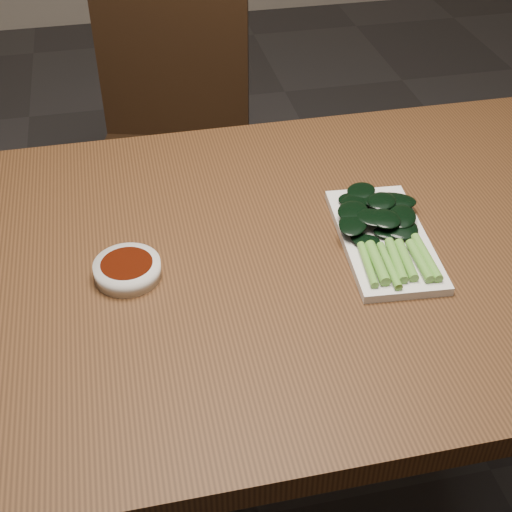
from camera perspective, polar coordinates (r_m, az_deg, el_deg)
The scene contains 5 objects.
table at distance 1.15m, azimuth 0.34°, elevation -2.48°, with size 1.40×0.80×0.75m.
chair_far at distance 1.92m, azimuth -6.77°, elevation 9.10°, with size 0.49×0.49×0.89m.
sauce_bowl at distance 1.07m, azimuth -10.25°, elevation -1.06°, with size 0.10×0.10×0.03m.
serving_plate at distance 1.14m, azimuth 10.20°, elevation 1.33°, with size 0.15×0.28×0.01m.
gai_lan at distance 1.13m, azimuth 10.20°, elevation 2.33°, with size 0.17×0.28×0.02m.
Camera 1 is at (-0.19, -0.84, 1.44)m, focal length 50.00 mm.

